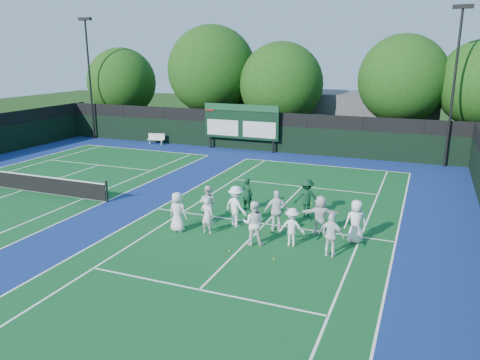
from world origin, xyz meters
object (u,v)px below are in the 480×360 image
at_px(bench, 156,138).
at_px(tennis_net, 22,182).
at_px(coach_left, 247,194).
at_px(scoreboard, 241,122).

bearing_deg(bench, tennis_net, -88.20).
xyz_separation_m(bench, coach_left, (13.02, -12.82, 0.32)).
bearing_deg(scoreboard, tennis_net, -115.60).
distance_m(scoreboard, tennis_net, 16.26).
distance_m(bench, coach_left, 18.27).
distance_m(scoreboard, bench, 7.64).
relative_size(tennis_net, coach_left, 7.18).
relative_size(bench, coach_left, 0.91).
xyz_separation_m(scoreboard, tennis_net, (-6.99, -14.59, -1.70)).
height_order(scoreboard, coach_left, scoreboard).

